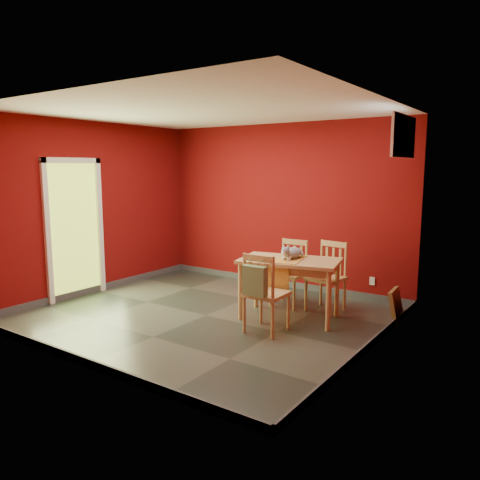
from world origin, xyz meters
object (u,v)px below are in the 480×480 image
Objects in this scene: tote_bag at (255,281)px; cat at (292,251)px; chair_far_right at (328,276)px; picture_frame at (396,306)px; chair_near at (265,292)px; dining_table at (290,267)px; chair_far_left at (290,272)px.

tote_bag is 0.95m from cat.
picture_frame is at bearing 2.25° from chair_far_right.
cat is 1.51m from picture_frame.
chair_near is at bearing -100.90° from chair_far_right.
cat is at bearing -113.62° from chair_far_right.
tote_bag reaches higher than dining_table.
chair_far_right is 2.21× the size of picture_frame.
picture_frame is at bearing 5.57° from cat.
picture_frame is at bearing 52.22° from tote_bag.
chair_near is at bearing -88.48° from dining_table.
dining_table is 3.37× the size of tote_bag.
chair_far_right is at bearing -177.75° from picture_frame.
chair_far_left is 1.54m from picture_frame.
picture_frame is (1.51, 0.09, -0.27)m from chair_far_left.
chair_far_right reaches higher than picture_frame.
cat is (-0.01, 0.70, 0.40)m from chair_near.
dining_table is at bearing -123.24° from cat.
chair_far_left is 2.17× the size of picture_frame.
cat is (0.01, 0.05, 0.21)m from dining_table.
chair_near reaches higher than chair_far_left.
chair_near is 1.79m from picture_frame.
chair_far_left is 2.26× the size of tote_bag.
cat is at bearing 78.20° from dining_table.
chair_near is at bearing -75.26° from chair_far_left.
chair_far_left is at bearing 102.57° from tote_bag.
cat is (-0.01, 0.93, 0.22)m from tote_bag.
cat is at bearing -152.99° from picture_frame.
dining_table is at bearing -151.35° from picture_frame.
cat is at bearing 90.56° from chair_near.
dining_table is 0.68m from chair_far_left.
chair_far_right is 2.30× the size of tote_bag.
chair_far_left reaches higher than picture_frame.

